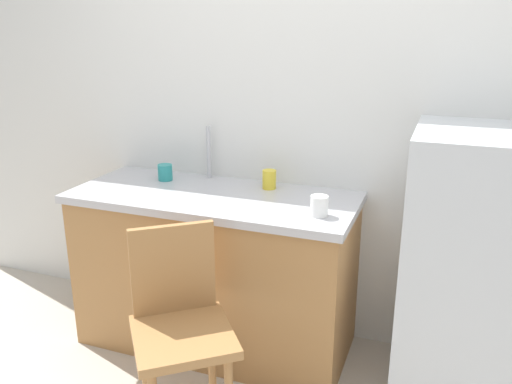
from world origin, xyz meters
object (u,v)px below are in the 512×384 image
object	(u,v)px
cup_yellow	(269,179)
cup_teal	(165,172)
chair	(180,323)
refrigerator	(464,272)
cup_white	(319,206)

from	to	relation	value
cup_yellow	cup_teal	bearing A→B (deg)	-174.66
cup_teal	chair	bearing A→B (deg)	-57.47
refrigerator	chair	distance (m)	1.27
cup_white	cup_teal	size ratio (longest dim) A/B	1.06
cup_teal	cup_white	bearing A→B (deg)	-15.16
cup_white	cup_yellow	world-z (taller)	cup_yellow
cup_yellow	cup_white	bearing A→B (deg)	-41.78
cup_white	cup_teal	distance (m)	0.97
chair	cup_yellow	size ratio (longest dim) A/B	8.96
chair	cup_yellow	distance (m)	0.91
chair	cup_yellow	bearing A→B (deg)	43.62
cup_white	cup_yellow	bearing A→B (deg)	138.22
refrigerator	cup_teal	distance (m)	1.60
refrigerator	cup_yellow	xyz separation A→B (m)	(-0.99, 0.19, 0.28)
cup_yellow	chair	bearing A→B (deg)	-97.96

